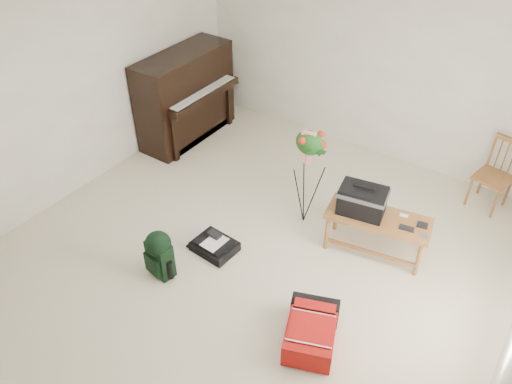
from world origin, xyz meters
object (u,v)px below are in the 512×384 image
Objects in this scene: bench at (368,205)px; flower_stand at (306,179)px; black_duffel at (215,245)px; piano at (186,98)px; red_suitcase at (314,328)px; green_backpack at (159,252)px; dining_chair at (494,175)px.

flower_stand reaches higher than bench.
piano is at bearing 140.71° from black_duffel.
black_duffel is (-1.44, 0.39, -0.08)m from red_suitcase.
green_backpack is (-1.68, -0.19, 0.16)m from red_suitcase.
piano is 2.51m from black_duffel.
green_backpack is (1.55, -2.24, -0.30)m from piano.
dining_chair is 3.35m from black_duffel.
dining_chair reaches higher than black_duffel.
dining_chair is 2.26m from flower_stand.
bench is at bearing -109.28° from dining_chair.
flower_stand is at bearing 72.02° from green_backpack.
flower_stand is (0.54, 0.97, 0.54)m from black_duffel.
piano reaches higher than red_suitcase.
flower_stand is at bearing 64.43° from black_duffel.
red_suitcase is 1.40× the size of green_backpack.
green_backpack is 1.76m from flower_stand.
black_duffel is 0.86× the size of green_backpack.
dining_chair is at bearing 52.30° from black_duffel.
piano is 2.76× the size of green_backpack.
red_suitcase is 1.62× the size of black_duffel.
bench is 1.69m from black_duffel.
piano is 1.72× the size of dining_chair.
green_backpack is (-1.52, -1.55, -0.28)m from bench.
red_suitcase is (0.16, -1.36, -0.44)m from bench.
piano is 2.75m from green_backpack.
piano is 1.33× the size of bench.
dining_chair is (0.92, 1.53, -0.16)m from bench.
black_duffel is 0.66m from green_backpack.
red_suitcase is at bearing -93.98° from bench.
bench is 2.19m from green_backpack.
bench is 0.74m from flower_stand.
dining_chair is 3.00m from red_suitcase.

